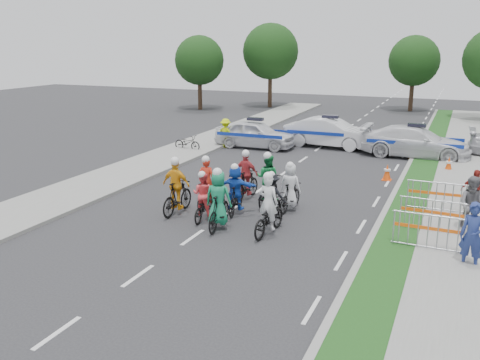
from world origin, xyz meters
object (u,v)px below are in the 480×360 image
at_px(cone_1, 449,165).
at_px(tree_0, 199,60).
at_px(rider_6, 207,190).
at_px(barrier_0, 428,233).
at_px(barrier_1, 432,217).
at_px(tree_4, 414,61).
at_px(rider_7, 290,191).
at_px(barrier_2, 436,198).
at_px(rider_3, 177,192).
at_px(rider_5, 236,192).
at_px(rider_9, 246,180).
at_px(rider_8, 268,185).
at_px(rider_1, 219,205).
at_px(tree_3, 270,52).
at_px(rider_4, 272,201).
at_px(police_car_0, 255,134).
at_px(police_car_2, 416,142).
at_px(parked_bike, 187,143).
at_px(spectator_2, 474,191).
at_px(spectator_1, 473,206).
at_px(rider_0, 269,214).
at_px(marshal_hiviz, 226,133).
at_px(spectator_0, 473,236).
at_px(police_car_1, 330,133).
at_px(cone_0, 387,172).

bearing_deg(cone_1, tree_0, 142.69).
bearing_deg(rider_6, barrier_0, 165.07).
distance_m(barrier_1, tree_4, 31.26).
height_order(rider_7, barrier_2, rider_7).
bearing_deg(rider_3, barrier_0, 178.86).
distance_m(barrier_1, barrier_2, 2.26).
height_order(rider_5, rider_9, rider_9).
relative_size(rider_8, rider_9, 1.03).
relative_size(rider_1, tree_3, 0.28).
relative_size(rider_6, tree_3, 0.26).
bearing_deg(rider_4, police_car_0, -66.92).
height_order(rider_8, barrier_0, rider_8).
bearing_deg(rider_7, police_car_2, -100.50).
bearing_deg(tree_4, tree_0, -160.56).
height_order(rider_4, barrier_0, rider_4).
relative_size(rider_8, tree_3, 0.27).
relative_size(barrier_0, parked_bike, 1.23).
bearing_deg(rider_4, rider_5, -8.80).
height_order(rider_3, police_car_0, rider_3).
distance_m(rider_5, tree_3, 31.04).
relative_size(police_car_2, spectator_2, 3.52).
xyz_separation_m(rider_3, spectator_1, (9.43, 1.77, 0.15)).
bearing_deg(spectator_1, rider_3, -163.76).
xyz_separation_m(rider_0, rider_6, (-3.00, 1.79, -0.03)).
relative_size(police_car_2, marshal_hiviz, 3.34).
xyz_separation_m(spectator_1, cone_1, (-0.96, 8.44, -0.58)).
bearing_deg(rider_3, barrier_1, -170.22).
bearing_deg(cone_1, police_car_0, 169.60).
bearing_deg(rider_1, rider_0, 179.65).
xyz_separation_m(rider_6, spectator_0, (8.81, -2.16, 0.28)).
bearing_deg(rider_7, police_car_1, -77.18).
xyz_separation_m(spectator_1, barrier_0, (-1.14, -2.06, -0.36)).
xyz_separation_m(spectator_0, parked_bike, (-14.36, 10.95, -0.48)).
relative_size(rider_7, spectator_1, 0.97).
bearing_deg(police_car_1, rider_7, -167.40).
xyz_separation_m(rider_5, tree_4, (2.71, 31.33, 3.42)).
xyz_separation_m(rider_6, police_car_2, (6.11, 11.83, 0.16)).
bearing_deg(rider_1, rider_9, -88.56).
height_order(spectator_1, spectator_2, spectator_1).
distance_m(cone_0, tree_0, 26.48).
relative_size(barrier_0, cone_1, 2.86).
height_order(barrier_2, parked_bike, barrier_2).
height_order(rider_3, spectator_0, rider_3).
height_order(rider_8, spectator_0, rider_8).
relative_size(rider_1, barrier_2, 1.01).
xyz_separation_m(spectator_0, cone_0, (-3.35, 8.62, -0.57)).
bearing_deg(rider_9, police_car_2, -110.72).
bearing_deg(police_car_0, rider_5, -161.58).
bearing_deg(barrier_2, rider_7, -160.46).
bearing_deg(barrier_1, rider_5, -175.52).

